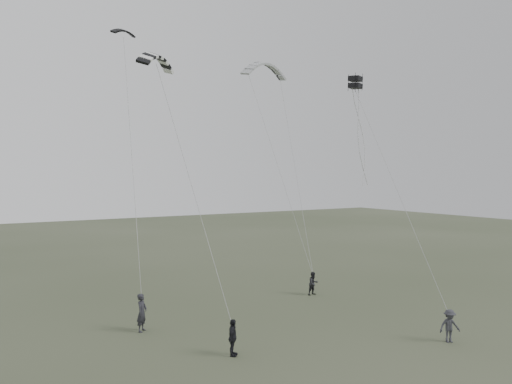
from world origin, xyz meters
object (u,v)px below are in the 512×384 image
kite_pale_large (265,64)px  kite_striped (156,56)px  flyer_right (313,283)px  kite_box (355,82)px  flyer_left (142,313)px  flyer_center (233,338)px  flyer_far (450,326)px  kite_dark_small (123,31)px

kite_pale_large → kite_striped: size_ratio=1.62×
flyer_right → kite_box: 13.12m
flyer_left → flyer_center: (2.27, -5.34, -0.15)m
flyer_left → kite_box: kite_box is taller
flyer_far → kite_pale_large: 26.05m
flyer_center → kite_striped: kite_striped is taller
flyer_far → kite_striped: kite_striped is taller
kite_pale_large → flyer_center: bearing=-133.2°
flyer_right → kite_pale_large: bearing=74.2°
flyer_center → flyer_far: flyer_center is taller
flyer_left → kite_pale_large: kite_pale_large is taller
flyer_center → kite_dark_small: kite_dark_small is taller
kite_dark_small → kite_striped: bearing=-103.7°
flyer_left → kite_dark_small: size_ratio=1.29×
kite_dark_small → kite_box: size_ratio=1.99×
flyer_center → kite_striped: bearing=53.1°
flyer_center → kite_box: kite_box is taller
flyer_right → kite_striped: bearing=-177.3°
kite_striped → flyer_left: bearing=169.9°
flyer_center → kite_pale_large: (11.98, 16.44, 16.27)m
flyer_left → kite_striped: 13.06m
flyer_right → kite_dark_small: (-11.23, 3.88, 15.66)m
kite_pale_large → flyer_left: bearing=-149.2°
flyer_center → kite_pale_large: kite_pale_large is taller
kite_dark_small → kite_striped: (0.22, -4.92, -2.45)m
flyer_right → flyer_far: (-0.23, -10.66, 0.02)m
flyer_far → kite_striped: (-10.78, 9.61, 13.19)m
flyer_far → kite_pale_large: kite_pale_large is taller
kite_pale_large → flyer_right: bearing=-110.2°
kite_striped → kite_dark_small: bearing=54.9°
flyer_left → kite_striped: (1.04, 0.54, 13.01)m
flyer_right → flyer_center: bearing=-147.4°
flyer_left → flyer_right: flyer_left is taller
flyer_right → kite_box: size_ratio=2.04×
kite_dark_small → kite_pale_large: 14.59m
flyer_right → flyer_left: bearing=-175.2°
flyer_center → kite_box: bearing=-26.3°
kite_striped → kite_box: 12.51m
flyer_far → kite_striped: size_ratio=0.59×
flyer_far → kite_dark_small: size_ratio=1.05×
kite_dark_small → kite_striped: 5.50m
kite_pale_large → kite_striped: (-13.22, -10.56, -3.11)m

